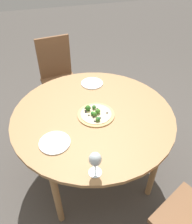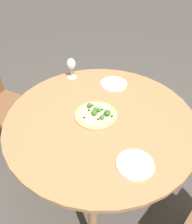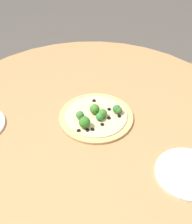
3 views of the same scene
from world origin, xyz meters
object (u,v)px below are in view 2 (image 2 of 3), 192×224
at_px(plate_near, 114,84).
at_px(plate_far, 135,164).
at_px(pizza, 96,114).
at_px(wine_glass, 71,65).

relative_size(plate_near, plate_far, 1.04).
bearing_deg(plate_near, pizza, 29.53).
height_order(plate_near, plate_far, same).
bearing_deg(pizza, plate_far, 77.14).
xyz_separation_m(pizza, plate_near, (-0.35, -0.20, -0.01)).
bearing_deg(wine_glass, pizza, 72.84).
bearing_deg(plate_near, wine_glass, -57.38).
relative_size(pizza, wine_glass, 1.69).
bearing_deg(wine_glass, plate_near, 122.62).
xyz_separation_m(plate_near, plate_far, (0.45, 0.64, 0.00)).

